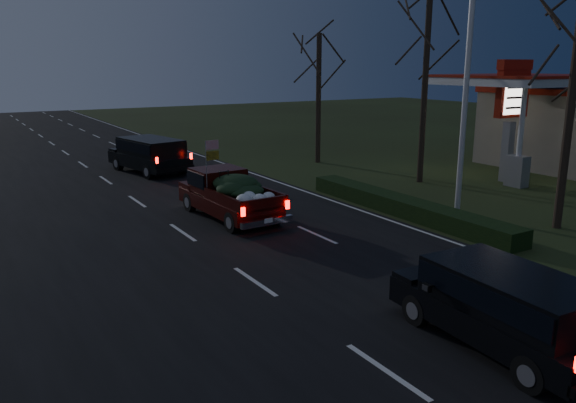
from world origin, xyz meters
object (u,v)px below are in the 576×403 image
light_pole (468,61)px  lead_suv (150,152)px  gas_price_pylon (512,100)px  pickup_truck (229,192)px  rear_suv (506,302)px

light_pole → lead_suv: bearing=117.1°
gas_price_pylon → pickup_truck: bearing=176.1°
light_pole → pickup_truck: size_ratio=1.87×
gas_price_pylon → lead_suv: bearing=141.5°
gas_price_pylon → pickup_truck: 14.18m
gas_price_pylon → pickup_truck: gas_price_pylon is taller
gas_price_pylon → rear_suv: size_ratio=1.23×
light_pole → lead_suv: (-7.04, 13.78, -4.40)m
lead_suv → rear_suv: 21.27m
pickup_truck → lead_suv: (0.32, 9.84, 0.13)m
light_pole → gas_price_pylon: bearing=24.7°
light_pole → gas_price_pylon: size_ratio=1.64×
gas_price_pylon → rear_suv: 17.31m
gas_price_pylon → lead_suv: size_ratio=1.06×
light_pole → rear_suv: light_pole is taller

